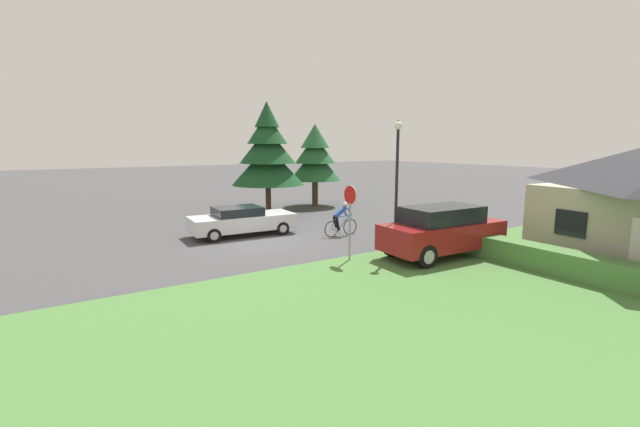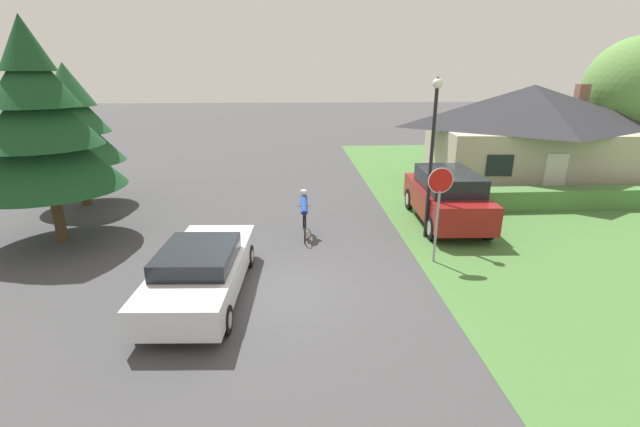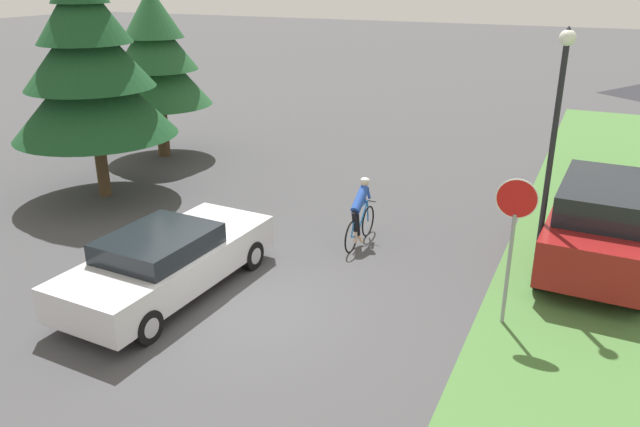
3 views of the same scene
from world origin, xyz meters
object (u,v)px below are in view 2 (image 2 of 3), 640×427
(conifer_tall_far, at_px, (72,121))
(deciduous_tree_right, at_px, (636,90))
(parked_suv_right, at_px, (447,197))
(street_lamp, at_px, (433,139))
(cyclist, at_px, (304,215))
(sedan_left_lane, at_px, (201,270))
(conifer_tall_near, at_px, (40,125))
(cottage_house, at_px, (528,133))
(stop_sign, at_px, (439,197))

(conifer_tall_far, bearing_deg, deciduous_tree_right, 8.04)
(parked_suv_right, bearing_deg, street_lamp, 142.74)
(conifer_tall_far, bearing_deg, street_lamp, -19.08)
(cyclist, distance_m, parked_suv_right, 5.22)
(sedan_left_lane, xyz_separation_m, street_lamp, (6.56, 3.54, 2.56))
(sedan_left_lane, distance_m, conifer_tall_near, 7.24)
(cottage_house, xyz_separation_m, parked_suv_right, (-5.82, -5.65, -1.43))
(conifer_tall_near, bearing_deg, conifer_tall_far, 104.64)
(sedan_left_lane, height_order, conifer_tall_near, conifer_tall_near)
(cottage_house, relative_size, cyclist, 5.33)
(conifer_tall_far, bearing_deg, stop_sign, -26.93)
(street_lamp, distance_m, conifer_tall_far, 13.65)
(cottage_house, bearing_deg, street_lamp, -130.08)
(sedan_left_lane, height_order, deciduous_tree_right, deciduous_tree_right)
(sedan_left_lane, distance_m, street_lamp, 7.88)
(sedan_left_lane, bearing_deg, cyclist, -30.91)
(stop_sign, bearing_deg, parked_suv_right, -116.01)
(stop_sign, height_order, deciduous_tree_right, deciduous_tree_right)
(cyclist, xyz_separation_m, conifer_tall_near, (-7.85, 0.11, 2.94))
(cyclist, distance_m, deciduous_tree_right, 18.77)
(conifer_tall_near, relative_size, conifer_tall_far, 1.21)
(stop_sign, bearing_deg, cyclist, -33.46)
(deciduous_tree_right, bearing_deg, cyclist, -154.98)
(sedan_left_lane, xyz_separation_m, conifer_tall_far, (-6.34, 8.00, 2.70))
(cottage_house, bearing_deg, deciduous_tree_right, 15.27)
(sedan_left_lane, xyz_separation_m, conifer_tall_near, (-5.28, 3.94, 3.00))
(stop_sign, bearing_deg, deciduous_tree_right, -144.81)
(cottage_house, distance_m, stop_sign, 11.51)
(cyclist, distance_m, conifer_tall_far, 10.19)
(sedan_left_lane, xyz_separation_m, deciduous_tree_right, (19.26, 11.62, 3.68))
(cottage_house, relative_size, stop_sign, 3.49)
(cyclist, distance_m, street_lamp, 4.72)
(cyclist, height_order, parked_suv_right, parked_suv_right)
(cyclist, bearing_deg, conifer_tall_near, 89.59)
(stop_sign, bearing_deg, conifer_tall_far, -29.27)
(sedan_left_lane, distance_m, conifer_tall_far, 10.56)
(street_lamp, height_order, conifer_tall_near, conifer_tall_near)
(conifer_tall_near, distance_m, deciduous_tree_right, 25.72)
(cottage_house, distance_m, street_lamp, 9.88)
(stop_sign, distance_m, street_lamp, 2.35)
(conifer_tall_far, bearing_deg, cyclist, -25.11)
(conifer_tall_near, relative_size, deciduous_tree_right, 0.98)
(street_lamp, relative_size, conifer_tall_far, 0.91)
(cottage_house, height_order, parked_suv_right, cottage_house)
(street_lamp, xyz_separation_m, conifer_tall_near, (-11.84, 0.40, 0.44))
(sedan_left_lane, relative_size, cyclist, 2.70)
(street_lamp, bearing_deg, stop_sign, -99.52)
(parked_suv_right, height_order, stop_sign, stop_sign)
(cyclist, bearing_deg, sedan_left_lane, 146.54)
(parked_suv_right, relative_size, stop_sign, 1.79)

